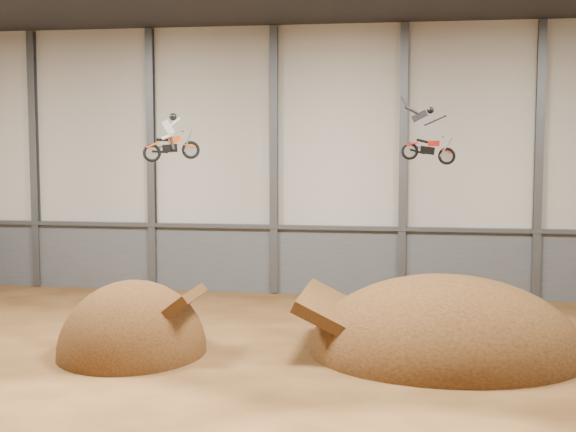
{
  "coord_description": "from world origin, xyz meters",
  "views": [
    {
      "loc": [
        3.93,
        -26.43,
        7.98
      ],
      "look_at": [
        -0.89,
        4.0,
        5.13
      ],
      "focal_mm": 50.0,
      "sensor_mm": 36.0,
      "label": 1
    }
  ],
  "objects_px": {
    "fmx_rider_a": "(172,135)",
    "fmx_rider_b": "(427,131)",
    "takeoff_ramp": "(133,353)",
    "landing_ramp": "(445,353)"
  },
  "relations": [
    {
      "from": "fmx_rider_a",
      "to": "takeoff_ramp",
      "type": "bearing_deg",
      "value": -118.74
    },
    {
      "from": "landing_ramp",
      "to": "fmx_rider_a",
      "type": "distance_m",
      "value": 14.05
    },
    {
      "from": "fmx_rider_a",
      "to": "landing_ramp",
      "type": "bearing_deg",
      "value": -30.47
    },
    {
      "from": "fmx_rider_a",
      "to": "fmx_rider_b",
      "type": "relative_size",
      "value": 0.89
    },
    {
      "from": "landing_ramp",
      "to": "fmx_rider_a",
      "type": "relative_size",
      "value": 4.42
    },
    {
      "from": "landing_ramp",
      "to": "fmx_rider_b",
      "type": "height_order",
      "value": "fmx_rider_b"
    },
    {
      "from": "takeoff_ramp",
      "to": "fmx_rider_b",
      "type": "height_order",
      "value": "fmx_rider_b"
    },
    {
      "from": "takeoff_ramp",
      "to": "fmx_rider_b",
      "type": "xyz_separation_m",
      "value": [
        10.92,
        1.17,
        8.37
      ]
    },
    {
      "from": "takeoff_ramp",
      "to": "fmx_rider_a",
      "type": "bearing_deg",
      "value": 82.11
    },
    {
      "from": "fmx_rider_a",
      "to": "fmx_rider_b",
      "type": "height_order",
      "value": "fmx_rider_b"
    }
  ]
}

